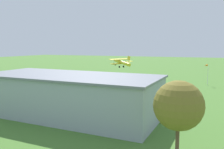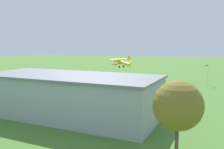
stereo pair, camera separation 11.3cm
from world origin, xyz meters
name	(u,v)px [view 1 (the left image)]	position (x,y,z in m)	size (l,w,h in m)	color
ground_plane	(140,83)	(0.00, 0.00, 0.00)	(400.00, 400.00, 0.00)	#47752D
hangar	(69,95)	(0.96, 40.45, 3.64)	(32.12, 14.51, 7.27)	#99A3AD
biplane	(122,62)	(5.33, 3.06, 6.98)	(7.59, 8.45, 3.97)	yellow
car_red	(162,101)	(-12.75, 26.65, 0.78)	(2.53, 4.89, 1.47)	red
car_orange	(51,91)	(15.24, 27.06, 0.83)	(2.13, 3.99, 1.59)	orange
car_blue	(32,89)	(21.98, 26.39, 0.89)	(2.39, 4.45, 1.75)	#23389E
car_yellow	(7,88)	(29.29, 27.99, 0.84)	(2.15, 4.19, 1.61)	gold
person_watching_takeoff	(140,98)	(-7.41, 25.16, 0.84)	(0.45, 0.45, 1.68)	navy
person_near_hangar_door	(165,97)	(-12.70, 22.74, 0.87)	(0.43, 0.43, 1.73)	#B23333
person_walking_on_apron	(132,96)	(-5.21, 23.87, 0.84)	(0.48, 0.48, 1.68)	orange
tree_by_windsock	(178,106)	(-19.21, 51.09, 6.22)	(5.13, 5.13, 8.81)	brown
windsock	(206,67)	(-20.06, -4.50, 5.75)	(1.37, 1.41, 6.55)	silver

